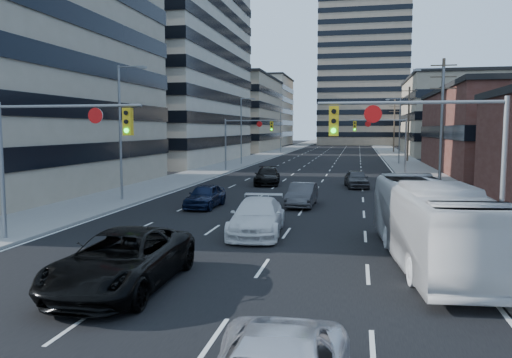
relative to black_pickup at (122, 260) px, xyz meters
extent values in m
plane|color=black|center=(2.00, -3.03, -0.88)|extent=(400.00, 400.00, 0.00)
cube|color=black|center=(2.00, 126.97, -0.87)|extent=(18.00, 300.00, 0.02)
cube|color=slate|center=(-9.50, 126.97, -0.80)|extent=(5.00, 300.00, 0.15)
cube|color=slate|center=(13.50, 126.97, -0.80)|extent=(5.00, 300.00, 0.15)
cube|color=#ADA089|center=(-25.00, 56.97, 13.12)|extent=(26.00, 34.00, 28.00)
cube|color=gray|center=(-22.00, 96.97, 7.12)|extent=(20.00, 30.00, 16.00)
cube|color=gray|center=(27.00, 84.97, 6.12)|extent=(22.00, 28.00, 14.00)
cube|color=gray|center=(8.00, 146.97, 28.12)|extent=(26.00, 26.00, 58.00)
cube|color=#ADA089|center=(-26.00, 136.97, 9.12)|extent=(24.00, 24.00, 20.00)
cube|color=gray|center=(34.00, 126.97, 5.12)|extent=(22.00, 22.00, 12.00)
cylinder|color=slate|center=(-8.00, 4.97, 2.12)|extent=(0.18, 0.18, 6.00)
cylinder|color=slate|center=(-4.75, 4.97, 4.92)|extent=(6.50, 0.12, 0.12)
cube|color=gold|center=(-2.10, 4.97, 4.27)|extent=(0.35, 0.28, 1.10)
cylinder|color=black|center=(-2.10, 4.81, 4.62)|extent=(0.18, 0.06, 0.18)
cylinder|color=black|center=(-2.10, 4.81, 4.27)|extent=(0.18, 0.06, 0.18)
cylinder|color=#0CE526|center=(-2.10, 4.81, 3.92)|extent=(0.18, 0.06, 0.18)
cylinder|color=white|center=(-3.50, 4.94, 4.52)|extent=(0.64, 0.06, 0.64)
cylinder|color=slate|center=(12.00, 4.97, 2.12)|extent=(0.18, 0.18, 6.00)
cylinder|color=slate|center=(8.75, 4.97, 4.92)|extent=(6.50, 0.12, 0.12)
cube|color=gold|center=(6.10, 4.97, 4.27)|extent=(0.35, 0.28, 1.10)
cylinder|color=black|center=(6.10, 4.81, 4.62)|extent=(0.18, 0.06, 0.18)
cylinder|color=black|center=(6.10, 4.81, 4.27)|extent=(0.18, 0.06, 0.18)
cylinder|color=#0CE526|center=(6.10, 4.81, 3.92)|extent=(0.18, 0.06, 0.18)
cylinder|color=white|center=(7.50, 4.94, 4.52)|extent=(0.64, 0.06, 0.64)
cylinder|color=slate|center=(-8.00, 41.97, 2.12)|extent=(0.18, 0.18, 6.00)
cylinder|color=slate|center=(-5.00, 41.97, 4.92)|extent=(6.00, 0.12, 0.12)
cube|color=gold|center=(-2.60, 41.97, 4.27)|extent=(0.35, 0.28, 1.10)
cylinder|color=black|center=(-2.60, 41.81, 4.62)|extent=(0.18, 0.06, 0.18)
cylinder|color=black|center=(-2.60, 41.81, 4.27)|extent=(0.18, 0.06, 0.18)
cylinder|color=#0CE526|center=(-2.60, 41.81, 3.92)|extent=(0.18, 0.06, 0.18)
cylinder|color=white|center=(-4.00, 41.94, 4.52)|extent=(0.64, 0.06, 0.64)
cylinder|color=slate|center=(12.00, 41.97, 2.12)|extent=(0.18, 0.18, 6.00)
cylinder|color=slate|center=(9.00, 41.97, 4.92)|extent=(6.00, 0.12, 0.12)
cube|color=gold|center=(6.60, 41.97, 4.27)|extent=(0.35, 0.28, 1.10)
cylinder|color=black|center=(6.60, 41.81, 4.62)|extent=(0.18, 0.06, 0.18)
cylinder|color=black|center=(6.60, 41.81, 4.27)|extent=(0.18, 0.06, 0.18)
cylinder|color=#0CE526|center=(6.60, 41.81, 3.92)|extent=(0.18, 0.06, 0.18)
cylinder|color=white|center=(8.00, 41.94, 4.52)|extent=(0.64, 0.06, 0.64)
cylinder|color=#4C3D2D|center=(14.20, 32.97, 4.62)|extent=(0.28, 0.28, 11.00)
cube|color=#4C3D2D|center=(14.20, 32.97, 9.52)|extent=(2.20, 0.10, 0.10)
cube|color=#4C3D2D|center=(14.20, 32.97, 8.52)|extent=(2.20, 0.10, 0.10)
cube|color=#4C3D2D|center=(14.20, 32.97, 7.52)|extent=(2.20, 0.10, 0.10)
cylinder|color=#4C3D2D|center=(14.20, 62.97, 4.62)|extent=(0.28, 0.28, 11.00)
cube|color=#4C3D2D|center=(14.20, 62.97, 9.52)|extent=(2.20, 0.10, 0.10)
cube|color=#4C3D2D|center=(14.20, 62.97, 8.52)|extent=(2.20, 0.10, 0.10)
cube|color=#4C3D2D|center=(14.20, 62.97, 7.52)|extent=(2.20, 0.10, 0.10)
cylinder|color=#4C3D2D|center=(14.20, 92.97, 4.62)|extent=(0.28, 0.28, 11.00)
cube|color=#4C3D2D|center=(14.20, 92.97, 9.52)|extent=(2.20, 0.10, 0.10)
cube|color=#4C3D2D|center=(14.20, 92.97, 8.52)|extent=(2.20, 0.10, 0.10)
cube|color=#4C3D2D|center=(14.20, 92.97, 7.52)|extent=(2.20, 0.10, 0.10)
cylinder|color=slate|center=(-8.50, 16.97, 3.62)|extent=(0.16, 0.16, 9.00)
cylinder|color=slate|center=(-7.60, 16.97, 8.02)|extent=(1.80, 0.10, 0.10)
cube|color=slate|center=(-6.80, 16.97, 7.94)|extent=(0.50, 0.22, 0.14)
cylinder|color=slate|center=(-8.50, 51.97, 3.62)|extent=(0.16, 0.16, 9.00)
cylinder|color=slate|center=(-7.60, 51.97, 8.02)|extent=(1.80, 0.10, 0.10)
cube|color=slate|center=(-6.80, 51.97, 7.94)|extent=(0.50, 0.22, 0.14)
cylinder|color=slate|center=(-8.50, 86.97, 3.62)|extent=(0.16, 0.16, 9.00)
cylinder|color=slate|center=(-7.60, 86.97, 8.02)|extent=(1.80, 0.10, 0.10)
cube|color=slate|center=(-6.80, 86.97, 7.94)|extent=(0.50, 0.22, 0.14)
cylinder|color=slate|center=(12.50, 21.97, 3.62)|extent=(0.16, 0.16, 9.00)
cylinder|color=slate|center=(11.60, 21.97, 8.02)|extent=(1.80, 0.10, 0.10)
cube|color=slate|center=(10.80, 21.97, 7.94)|extent=(0.50, 0.22, 0.14)
cylinder|color=slate|center=(12.50, 56.97, 3.62)|extent=(0.16, 0.16, 9.00)
cylinder|color=slate|center=(11.60, 56.97, 8.02)|extent=(1.80, 0.10, 0.10)
cube|color=slate|center=(10.80, 56.97, 7.94)|extent=(0.50, 0.22, 0.14)
imported|color=black|center=(0.00, 0.00, 0.00)|extent=(3.00, 6.36, 1.75)
imported|color=silver|center=(2.50, 8.51, -0.06)|extent=(2.71, 5.79, 1.64)
imported|color=silver|center=(9.58, 4.88, 0.62)|extent=(3.55, 10.93, 2.99)
imported|color=black|center=(-2.22, 15.58, -0.15)|extent=(1.84, 4.32, 1.46)
imported|color=#39393C|center=(3.60, 17.30, -0.15)|extent=(1.67, 4.47, 1.46)
imported|color=black|center=(-0.74, 28.95, -0.12)|extent=(2.71, 5.41, 1.51)
imported|color=#3A3A3D|center=(6.91, 28.24, -0.14)|extent=(2.30, 4.53, 1.48)
camera|label=1|loc=(6.99, -13.76, 3.99)|focal=35.00mm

